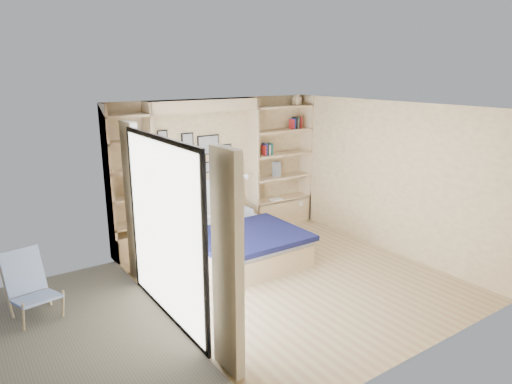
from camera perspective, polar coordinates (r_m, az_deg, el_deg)
ground at (r=6.90m, az=4.57°, el=-10.55°), size 4.50×4.50×0.00m
room_shell at (r=7.51m, az=-4.87°, el=0.35°), size 4.50×4.50×4.50m
bed at (r=7.48m, az=-2.52°, el=-6.14°), size 1.71×2.18×1.07m
photo_gallery at (r=7.98m, az=-7.88°, el=5.00°), size 1.48×0.02×0.82m
reading_lamps at (r=7.95m, az=-6.05°, el=1.32°), size 1.92×0.12×0.15m
shelf_decor at (r=8.63m, az=1.86°, el=6.49°), size 3.53×0.23×2.03m
deck at (r=5.67m, az=-26.86°, el=-18.42°), size 3.20×4.00×0.05m
deck_chair at (r=6.40m, az=-26.39°, el=-10.45°), size 0.61×0.88×0.81m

